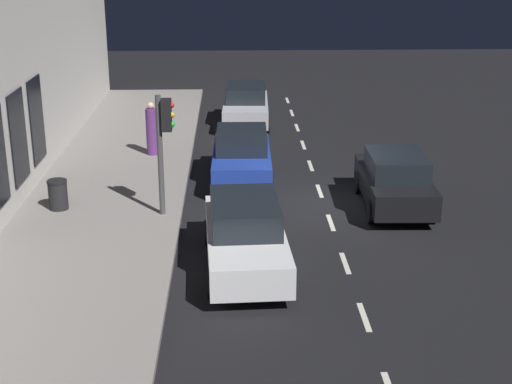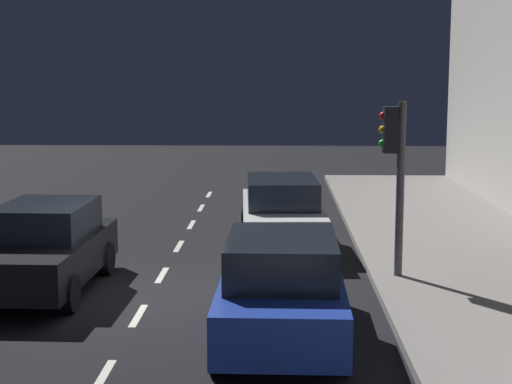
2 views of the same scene
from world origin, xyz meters
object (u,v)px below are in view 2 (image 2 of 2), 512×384
(parked_car_1, at_px, (45,248))
(traffic_light, at_px, (395,158))
(parked_car_2, at_px, (282,288))
(parked_car_3, at_px, (282,212))

(parked_car_1, bearing_deg, traffic_light, -172.09)
(traffic_light, xyz_separation_m, parked_car_1, (-6.30, -0.70, -1.56))
(traffic_light, distance_m, parked_car_2, 4.19)
(traffic_light, distance_m, parked_car_3, 4.06)
(parked_car_1, xyz_separation_m, parked_car_3, (4.25, 3.84, 0.00))
(parked_car_1, height_order, parked_car_3, same)
(parked_car_1, relative_size, parked_car_3, 0.87)
(traffic_light, height_order, parked_car_3, traffic_light)
(parked_car_3, bearing_deg, parked_car_1, -140.61)
(traffic_light, xyz_separation_m, parked_car_2, (-2.07, -3.29, -1.56))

